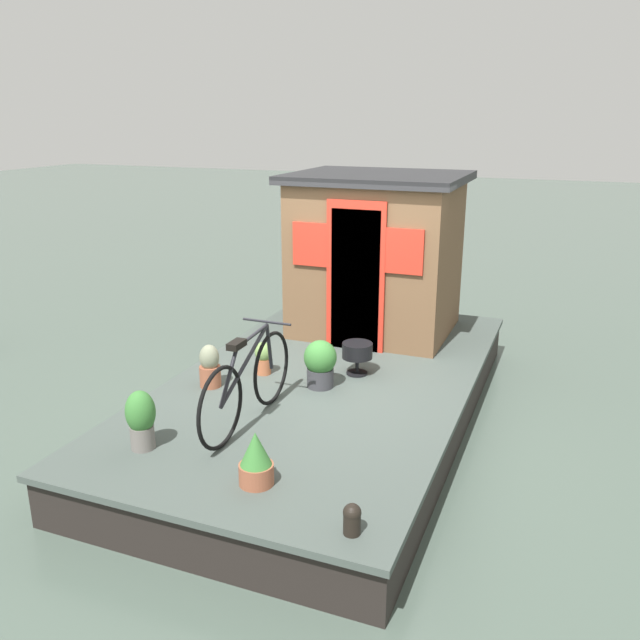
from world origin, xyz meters
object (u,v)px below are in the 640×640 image
object	(u,v)px
mooring_bollard	(352,518)
houseboat_cabin	(376,253)
potted_plant_mint	(210,367)
bicycle	(248,383)
potted_plant_succulent	(141,418)
charcoal_grill	(357,352)
potted_plant_lavender	(263,357)
potted_plant_geranium	(256,460)
potted_plant_ivy	(320,363)

from	to	relation	value
mooring_bollard	houseboat_cabin	bearing A→B (deg)	15.35
potted_plant_mint	mooring_bollard	distance (m)	2.89
bicycle	mooring_bollard	size ratio (longest dim) A/B	7.50
potted_plant_mint	potted_plant_succulent	size ratio (longest dim) A/B	0.87
charcoal_grill	mooring_bollard	bearing A→B (deg)	-161.95
houseboat_cabin	potted_plant_lavender	size ratio (longest dim) A/B	5.82
potted_plant_geranium	potted_plant_succulent	size ratio (longest dim) A/B	0.83
potted_plant_mint	potted_plant_ivy	bearing A→B (deg)	-68.62
potted_plant_ivy	mooring_bollard	bearing A→B (deg)	-153.33
potted_plant_geranium	potted_plant_ivy	size ratio (longest dim) A/B	0.87
potted_plant_geranium	potted_plant_succulent	distance (m)	1.17
potted_plant_mint	potted_plant_lavender	distance (m)	0.64
potted_plant_lavender	mooring_bollard	xyz separation A→B (m)	(-2.37, -1.85, -0.07)
potted_plant_ivy	charcoal_grill	bearing A→B (deg)	-27.64
houseboat_cabin	potted_plant_mint	size ratio (longest dim) A/B	4.64
potted_plant_succulent	mooring_bollard	bearing A→B (deg)	-102.94
potted_plant_mint	charcoal_grill	distance (m)	1.60
potted_plant_ivy	potted_plant_succulent	size ratio (longest dim) A/B	0.96
houseboat_cabin	bicycle	world-z (taller)	houseboat_cabin
potted_plant_mint	potted_plant_geranium	world-z (taller)	potted_plant_mint
houseboat_cabin	bicycle	xyz separation A→B (m)	(-3.08, 0.26, -0.63)
bicycle	potted_plant_succulent	bearing A→B (deg)	140.94
mooring_bollard	charcoal_grill	bearing A→B (deg)	18.05
houseboat_cabin	potted_plant_ivy	bearing A→B (deg)	-178.83
potted_plant_lavender	charcoal_grill	xyz separation A→B (m)	(0.37, -0.96, 0.07)
potted_plant_mint	potted_plant_lavender	world-z (taller)	potted_plant_mint
houseboat_cabin	potted_plant_geranium	distance (m)	4.08
houseboat_cabin	potted_plant_lavender	world-z (taller)	houseboat_cabin
houseboat_cabin	potted_plant_ivy	xyz separation A→B (m)	(-2.04, -0.04, -0.76)
charcoal_grill	potted_plant_lavender	bearing A→B (deg)	111.23
potted_plant_succulent	houseboat_cabin	bearing A→B (deg)	-12.84
bicycle	potted_plant_succulent	distance (m)	0.99
potted_plant_geranium	potted_plant_ivy	world-z (taller)	potted_plant_ivy
potted_plant_geranium	charcoal_grill	distance (m)	2.42
potted_plant_ivy	mooring_bollard	distance (m)	2.55
bicycle	charcoal_grill	size ratio (longest dim) A/B	4.75
bicycle	potted_plant_succulent	xyz separation A→B (m)	(-0.76, 0.62, -0.12)
potted_plant_geranium	bicycle	bearing A→B (deg)	30.83
houseboat_cabin	charcoal_grill	size ratio (longest dim) A/B	5.92
potted_plant_mint	potted_plant_succulent	xyz separation A→B (m)	(-1.38, -0.16, 0.06)
houseboat_cabin	potted_plant_lavender	bearing A→B (deg)	160.93
mooring_bollard	potted_plant_mint	bearing A→B (deg)	50.11
houseboat_cabin	mooring_bollard	xyz separation A→B (m)	(-4.31, -1.18, -0.91)
charcoal_grill	potted_plant_ivy	bearing A→B (deg)	152.36
charcoal_grill	mooring_bollard	world-z (taller)	charcoal_grill
potted_plant_mint	potted_plant_succulent	bearing A→B (deg)	-173.45
houseboat_cabin	potted_plant_lavender	distance (m)	2.21
potted_plant_lavender	mooring_bollard	distance (m)	3.01
mooring_bollard	potted_plant_succulent	bearing A→B (deg)	77.06
potted_plant_geranium	potted_plant_lavender	xyz separation A→B (m)	(2.05, 0.96, -0.02)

